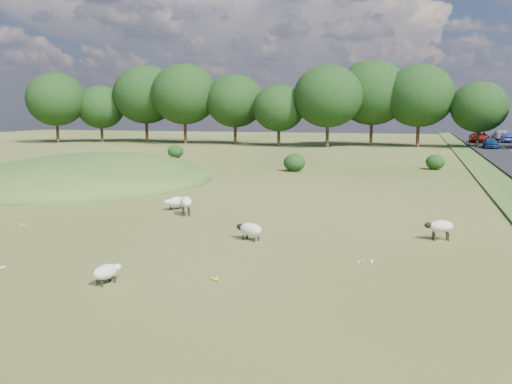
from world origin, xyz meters
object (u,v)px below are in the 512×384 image
sheep_2 (440,226)px  car_5 (507,138)px  car_2 (500,135)px  sheep_3 (106,272)px  sheep_4 (250,229)px  car_4 (480,137)px  sheep_1 (176,202)px  car_0 (490,143)px  sheep_0 (186,202)px

sheep_2 → car_5: size_ratio=0.27×
sheep_2 → car_2: 75.34m
sheep_3 → sheep_4: size_ratio=0.86×
sheep_2 → car_5: (11.46, 66.83, 0.38)m
car_4 → car_2: bearing=66.4°
sheep_1 → sheep_3: bearing=49.3°
sheep_3 → car_0: bearing=1.6°
sheep_3 → car_4: size_ratio=0.19×
sheep_2 → sheep_0: bearing=-25.4°
sheep_3 → car_0: car_0 is taller
sheep_4 → car_0: (14.67, 54.95, 0.52)m
sheep_2 → sheep_1: bearing=-29.7°
sheep_1 → car_2: car_2 is taller
car_0 → car_5: size_ratio=0.98×
car_2 → sheep_0: bearing=72.4°
sheep_3 → sheep_4: bearing=-3.4°
sheep_1 → car_4: size_ratio=0.21×
car_5 → sheep_2: bearing=80.3°
sheep_0 → sheep_3: 10.84m
car_4 → car_5: bearing=15.9°
sheep_1 → car_5: 67.76m
sheep_2 → sheep_3: (-9.42, -8.41, -0.19)m
sheep_3 → car_4: 76.10m
car_5 → car_0: bearing=74.7°
car_2 → car_4: 9.51m
sheep_2 → sheep_3: sheep_2 is taller
car_2 → sheep_2: bearing=81.3°
sheep_3 → car_0: (17.07, 61.39, 0.58)m
sheep_4 → sheep_0: bearing=-20.4°
sheep_3 → sheep_4: sheep_4 is taller
sheep_3 → sheep_1: bearing=31.6°
sheep_4 → car_5: (18.47, 68.80, 0.51)m
sheep_0 → car_2: size_ratio=0.24×
sheep_0 → car_0: bearing=-46.2°
sheep_0 → car_4: size_ratio=0.23×
sheep_4 → car_0: bearing=-81.7°
sheep_3 → car_2: car_2 is taller
sheep_1 → sheep_2: bearing=109.4°
sheep_0 → sheep_3: bearing=165.1°
sheep_0 → car_5: bearing=-45.1°
car_5 → car_2: bearing=-90.0°
car_0 → car_4: car_4 is taller
car_0 → car_2: size_ratio=0.77×
sheep_1 → sheep_2: (12.48, -3.44, 0.13)m
car_2 → car_5: car_2 is taller
sheep_0 → sheep_4: bearing=-159.3°
sheep_1 → car_0: size_ratio=0.28×
car_5 → sheep_0: bearing=70.5°
sheep_0 → car_2: 75.76m
sheep_2 → sheep_3: bearing=27.5°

